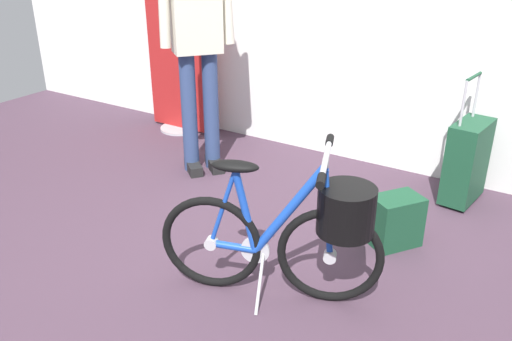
{
  "coord_description": "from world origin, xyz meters",
  "views": [
    {
      "loc": [
        1.38,
        -1.65,
        1.63
      ],
      "look_at": [
        0.12,
        0.36,
        0.55
      ],
      "focal_mm": 37.42,
      "sensor_mm": 36.0,
      "label": 1
    }
  ],
  "objects_px": {
    "folding_bike_foreground": "(297,230)",
    "visitor_near_wall": "(196,27)",
    "floor_banner_stand": "(175,39)",
    "backpack_on_floor": "(395,221)",
    "rolling_suitcase": "(467,161)"
  },
  "relations": [
    {
      "from": "folding_bike_foreground",
      "to": "visitor_near_wall",
      "type": "bearing_deg",
      "value": 143.26
    },
    {
      "from": "floor_banner_stand",
      "to": "rolling_suitcase",
      "type": "relative_size",
      "value": 2.13
    },
    {
      "from": "visitor_near_wall",
      "to": "rolling_suitcase",
      "type": "bearing_deg",
      "value": 15.26
    },
    {
      "from": "folding_bike_foreground",
      "to": "visitor_near_wall",
      "type": "xyz_separation_m",
      "value": [
        -1.31,
        0.98,
        0.66
      ]
    },
    {
      "from": "folding_bike_foreground",
      "to": "rolling_suitcase",
      "type": "xyz_separation_m",
      "value": [
        0.44,
        1.46,
        -0.09
      ]
    },
    {
      "from": "folding_bike_foreground",
      "to": "backpack_on_floor",
      "type": "bearing_deg",
      "value": 71.46
    },
    {
      "from": "rolling_suitcase",
      "to": "backpack_on_floor",
      "type": "xyz_separation_m",
      "value": [
        -0.2,
        -0.74,
        -0.14
      ]
    },
    {
      "from": "rolling_suitcase",
      "to": "floor_banner_stand",
      "type": "bearing_deg",
      "value": 178.02
    },
    {
      "from": "rolling_suitcase",
      "to": "backpack_on_floor",
      "type": "distance_m",
      "value": 0.78
    },
    {
      "from": "rolling_suitcase",
      "to": "backpack_on_floor",
      "type": "height_order",
      "value": "rolling_suitcase"
    },
    {
      "from": "folding_bike_foreground",
      "to": "rolling_suitcase",
      "type": "bearing_deg",
      "value": 73.1
    },
    {
      "from": "folding_bike_foreground",
      "to": "visitor_near_wall",
      "type": "relative_size",
      "value": 0.57
    },
    {
      "from": "visitor_near_wall",
      "to": "rolling_suitcase",
      "type": "xyz_separation_m",
      "value": [
        1.75,
        0.48,
        -0.75
      ]
    },
    {
      "from": "floor_banner_stand",
      "to": "backpack_on_floor",
      "type": "height_order",
      "value": "floor_banner_stand"
    },
    {
      "from": "folding_bike_foreground",
      "to": "rolling_suitcase",
      "type": "height_order",
      "value": "rolling_suitcase"
    }
  ]
}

